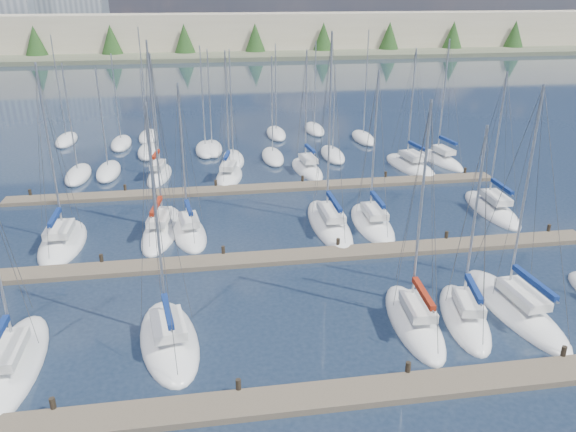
{
  "coord_description": "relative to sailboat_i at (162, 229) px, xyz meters",
  "views": [
    {
      "loc": [
        -4.94,
        -17.63,
        17.29
      ],
      "look_at": [
        0.0,
        14.0,
        4.0
      ],
      "focal_mm": 35.0,
      "sensor_mm": 36.0,
      "label": 1
    }
  ],
  "objects": [
    {
      "name": "ground",
      "position": [
        8.39,
        38.03,
        -0.19
      ],
      "size": [
        400.0,
        400.0,
        0.0
      ],
      "primitive_type": "plane",
      "color": "#212F43",
      "rests_on": "ground"
    },
    {
      "name": "sailboat_n",
      "position": [
        -0.87,
        13.15,
        0.01
      ],
      "size": [
        2.91,
        6.84,
        12.27
      ],
      "rotation": [
        0.0,
        0.0,
        -0.14
      ],
      "color": "white",
      "rests_on": "ground"
    },
    {
      "name": "dock_mid",
      "position": [
        8.39,
        -5.95,
        -0.04
      ],
      "size": [
        44.0,
        1.93,
        1.1
      ],
      "color": "#6B5E4C",
      "rests_on": "ground"
    },
    {
      "name": "sailboat_e",
      "position": [
        17.23,
        -14.85,
        -0.0
      ],
      "size": [
        3.64,
        7.43,
        11.61
      ],
      "rotation": [
        0.0,
        0.0,
        -0.2
      ],
      "color": "white",
      "rests_on": "ground"
    },
    {
      "name": "sailboat_d",
      "position": [
        14.31,
        -14.82,
        -0.0
      ],
      "size": [
        2.94,
        7.98,
        12.94
      ],
      "rotation": [
        0.0,
        0.0,
        -0.06
      ],
      "color": "white",
      "rests_on": "ground"
    },
    {
      "name": "sailboat_i",
      "position": [
        0.0,
        0.0,
        0.0
      ],
      "size": [
        3.65,
        9.2,
        14.53
      ],
      "rotation": [
        0.0,
        0.0,
        -0.13
      ],
      "color": "white",
      "rests_on": "ground"
    },
    {
      "name": "sailboat_o",
      "position": [
        5.74,
        11.76,
        0.0
      ],
      "size": [
        3.68,
        6.93,
        12.6
      ],
      "rotation": [
        0.0,
        0.0,
        -0.2
      ],
      "color": "white",
      "rests_on": "ground"
    },
    {
      "name": "sailboat_r",
      "position": [
        28.01,
        13.87,
        0.0
      ],
      "size": [
        3.42,
        8.16,
        13.06
      ],
      "rotation": [
        0.0,
        0.0,
        0.14
      ],
      "color": "white",
      "rests_on": "ground"
    },
    {
      "name": "sailboat_m",
      "position": [
        26.57,
        0.03,
        -0.01
      ],
      "size": [
        2.83,
        8.56,
        11.9
      ],
      "rotation": [
        0.0,
        0.0,
        -0.02
      ],
      "color": "white",
      "rests_on": "ground"
    },
    {
      "name": "sailboat_b",
      "position": [
        -6.33,
        -15.47,
        -0.02
      ],
      "size": [
        2.84,
        8.92,
        12.26
      ],
      "rotation": [
        0.0,
        0.0,
        0.01
      ],
      "color": "white",
      "rests_on": "ground"
    },
    {
      "name": "sailboat_l",
      "position": [
        16.0,
        -1.33,
        -0.01
      ],
      "size": [
        2.83,
        8.21,
        12.44
      ],
      "rotation": [
        0.0,
        0.0,
        -0.02
      ],
      "color": "white",
      "rests_on": "ground"
    },
    {
      "name": "sailboat_h",
      "position": [
        -6.88,
        -1.23,
        -0.01
      ],
      "size": [
        3.07,
        7.97,
        13.38
      ],
      "rotation": [
        0.0,
        0.0,
        0.0
      ],
      "color": "white",
      "rests_on": "ground"
    },
    {
      "name": "sailboat_q",
      "position": [
        24.13,
        12.4,
        -0.02
      ],
      "size": [
        4.3,
        8.95,
        12.41
      ],
      "rotation": [
        0.0,
        0.0,
        0.15
      ],
      "color": "white",
      "rests_on": "ground"
    },
    {
      "name": "sailboat_p",
      "position": [
        13.57,
        12.94,
        -0.0
      ],
      "size": [
        3.18,
        7.4,
        12.39
      ],
      "rotation": [
        0.0,
        0.0,
        0.11
      ],
      "color": "white",
      "rests_on": "ground"
    },
    {
      "name": "sailboat_c",
      "position": [
        1.11,
        -14.52,
        -0.01
      ],
      "size": [
        4.1,
        8.21,
        13.16
      ],
      "rotation": [
        0.0,
        0.0,
        0.15
      ],
      "color": "white",
      "rests_on": "ground"
    },
    {
      "name": "sailboat_k",
      "position": [
        12.69,
        -0.94,
        -0.01
      ],
      "size": [
        2.79,
        10.08,
        15.03
      ],
      "rotation": [
        0.0,
        0.0,
        0.01
      ],
      "color": "white",
      "rests_on": "ground"
    },
    {
      "name": "sailboat_j",
      "position": [
        2.05,
        -0.94,
        -0.0
      ],
      "size": [
        3.28,
        7.11,
        11.81
      ],
      "rotation": [
        0.0,
        0.0,
        0.13
      ],
      "color": "white",
      "rests_on": "ground"
    },
    {
      "name": "distant_boats",
      "position": [
        4.04,
        21.8,
        0.1
      ],
      "size": [
        36.93,
        20.75,
        13.3
      ],
      "color": "#9EA0A5",
      "rests_on": "ground"
    },
    {
      "name": "dock_near",
      "position": [
        8.39,
        -19.95,
        -0.04
      ],
      "size": [
        44.0,
        1.93,
        1.1
      ],
      "color": "#6B5E4C",
      "rests_on": "ground"
    },
    {
      "name": "shoreline",
      "position": [
        -4.91,
        127.8,
        7.25
      ],
      "size": [
        400.0,
        60.0,
        38.0
      ],
      "color": "#666B51",
      "rests_on": "ground"
    },
    {
      "name": "dock_far",
      "position": [
        8.39,
        8.05,
        -0.04
      ],
      "size": [
        44.0,
        1.93,
        1.1
      ],
      "color": "#6B5E4C",
      "rests_on": "ground"
    },
    {
      "name": "sailboat_f",
      "position": [
        20.47,
        -14.42,
        -0.01
      ],
      "size": [
        3.31,
        9.62,
        13.41
      ],
      "rotation": [
        0.0,
        0.0,
        0.07
      ],
      "color": "white",
      "rests_on": "ground"
    }
  ]
}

